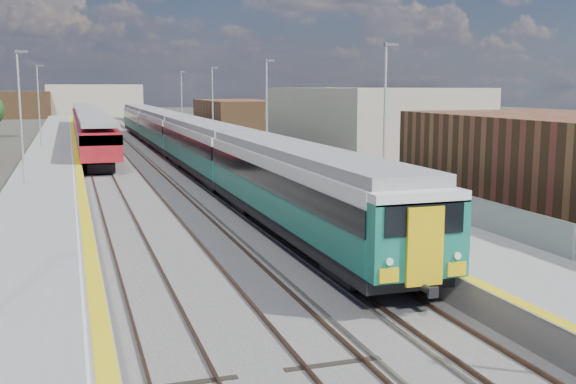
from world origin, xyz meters
TOP-DOWN VIEW (x-y plane):
  - ground at (0.00, 50.00)m, footprint 320.00×320.00m
  - ballast_bed at (-2.25, 52.50)m, footprint 10.50×155.00m
  - tracks at (-1.65, 54.18)m, footprint 8.96×160.00m
  - platform_right at (5.28, 52.49)m, footprint 4.70×155.00m
  - platform_left at (-9.05, 52.49)m, footprint 4.30×155.00m
  - buildings at (-18.12, 138.60)m, footprint 72.00×185.50m
  - green_train at (1.50, 51.11)m, footprint 3.03×84.17m
  - red_train at (-5.50, 73.36)m, footprint 3.05×61.76m
  - tree_d at (23.59, 72.51)m, footprint 4.81×4.81m

SIDE VIEW (x-z plane):
  - ground at x=0.00m, z-range 0.00..0.00m
  - ballast_bed at x=-2.25m, z-range 0.00..0.06m
  - tracks at x=-1.65m, z-range 0.02..0.19m
  - platform_left at x=-9.05m, z-range -3.74..4.78m
  - platform_right at x=5.28m, z-range -3.72..4.80m
  - red_train at x=-5.50m, z-range 0.35..4.20m
  - green_train at x=1.50m, z-range 0.68..4.01m
  - tree_d at x=23.59m, z-range 0.84..7.36m
  - buildings at x=-18.12m, z-range -9.30..30.70m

